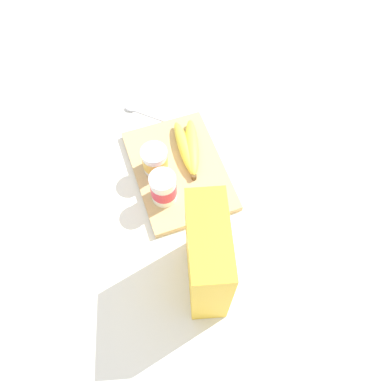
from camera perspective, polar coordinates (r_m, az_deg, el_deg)
ground_plane at (r=1.12m, az=-1.82°, el=2.84°), size 2.40×2.40×0.00m
cutting_board at (r=1.11m, az=-1.83°, el=3.10°), size 0.33×0.24×0.02m
cereal_box at (r=0.86m, az=2.16°, el=-9.40°), size 0.20×0.13×0.28m
yogurt_cup_front at (r=1.02m, az=-4.05°, el=0.56°), size 0.07×0.07×0.10m
yogurt_cup_back at (r=1.07m, az=-5.25°, el=4.47°), size 0.07×0.07×0.08m
banana_bunch at (r=1.12m, az=-0.46°, el=6.31°), size 0.19×0.09×0.04m
spoon at (r=1.25m, az=-7.62°, el=11.26°), size 0.10×0.11×0.01m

